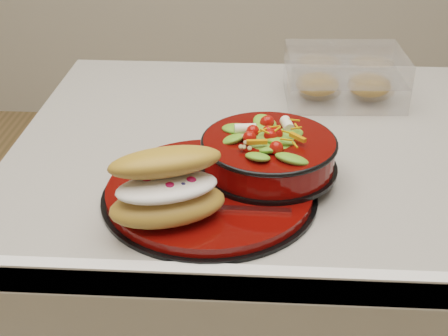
# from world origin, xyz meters

# --- Properties ---
(island_counter) EXTENTS (1.24, 0.74, 0.90)m
(island_counter) POSITION_xyz_m (0.00, -0.00, 0.45)
(island_counter) COLOR silver
(island_counter) RESTS_ON ground
(dinner_plate) EXTENTS (0.31, 0.31, 0.02)m
(dinner_plate) POSITION_xyz_m (-0.27, -0.20, 0.91)
(dinner_plate) COLOR black
(dinner_plate) RESTS_ON island_counter
(salad_bowl) EXTENTS (0.21, 0.21, 0.09)m
(salad_bowl) POSITION_xyz_m (-0.19, -0.14, 0.95)
(salad_bowl) COLOR black
(salad_bowl) RESTS_ON dinner_plate
(croissant) EXTENTS (0.18, 0.15, 0.10)m
(croissant) POSITION_xyz_m (-0.32, -0.27, 0.97)
(croissant) COLOR #AC7A34
(croissant) RESTS_ON dinner_plate
(fork) EXTENTS (0.16, 0.02, 0.00)m
(fork) POSITION_xyz_m (-0.25, -0.26, 0.92)
(fork) COLOR silver
(fork) RESTS_ON dinner_plate
(pastry_box) EXTENTS (0.23, 0.17, 0.09)m
(pastry_box) POSITION_xyz_m (-0.04, 0.18, 0.95)
(pastry_box) COLOR white
(pastry_box) RESTS_ON island_counter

